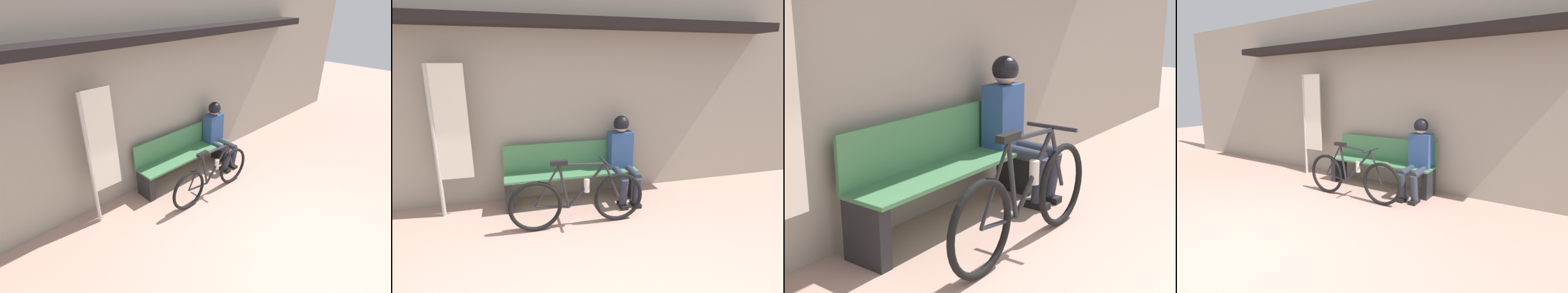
% 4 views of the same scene
% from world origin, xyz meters
% --- Properties ---
extents(storefront_wall, '(12.00, 0.56, 3.20)m').
position_xyz_m(storefront_wall, '(0.00, 2.86, 1.66)').
color(storefront_wall, '#9E9384').
rests_on(storefront_wall, ground_plane).
extents(park_bench_near, '(1.91, 0.42, 0.86)m').
position_xyz_m(park_bench_near, '(0.15, 2.56, 0.42)').
color(park_bench_near, '#477F51').
rests_on(park_bench_near, ground_plane).
extents(bicycle, '(1.70, 0.40, 0.88)m').
position_xyz_m(bicycle, '(0.09, 1.81, 0.36)').
color(bicycle, black).
rests_on(bicycle, ground_plane).
extents(person_seated, '(0.34, 0.64, 1.25)m').
position_xyz_m(person_seated, '(0.90, 2.44, 0.72)').
color(person_seated, '#2D3342').
rests_on(person_seated, ground_plane).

